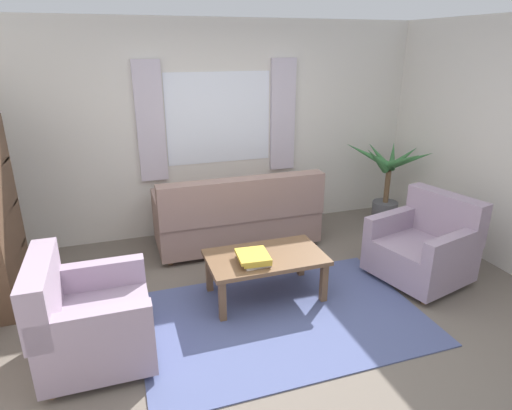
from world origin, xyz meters
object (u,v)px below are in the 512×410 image
potted_plant (387,183)px  armchair_right (424,247)px  coffee_table (265,261)px  couch (238,217)px  armchair_left (87,320)px  book_stack_on_table (253,258)px

potted_plant → armchair_right: bearing=-109.7°
coffee_table → potted_plant: potted_plant is taller
couch → armchair_left: couch is taller
armchair_left → coffee_table: armchair_left is taller
book_stack_on_table → armchair_right: bearing=-2.7°
book_stack_on_table → potted_plant: (2.33, 1.34, 0.07)m
couch → potted_plant: size_ratio=1.67×
book_stack_on_table → potted_plant: size_ratio=0.30×
potted_plant → armchair_left: bearing=-156.0°
armchair_right → book_stack_on_table: armchair_right is taller
coffee_table → book_stack_on_table: (-0.15, -0.09, 0.10)m
potted_plant → coffee_table: bearing=-150.0°
couch → coffee_table: (-0.07, -1.18, 0.01)m
book_stack_on_table → potted_plant: bearing=30.0°
book_stack_on_table → armchair_left: bearing=-167.0°
armchair_right → coffee_table: 1.68m
armchair_left → armchair_right: size_ratio=0.87×
coffee_table → potted_plant: (2.18, 1.26, 0.17)m
couch → armchair_left: (-1.64, -1.59, -0.01)m
couch → armchair_left: size_ratio=2.16×
couch → book_stack_on_table: size_ratio=5.60×
couch → armchair_right: (1.60, -1.35, -0.01)m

